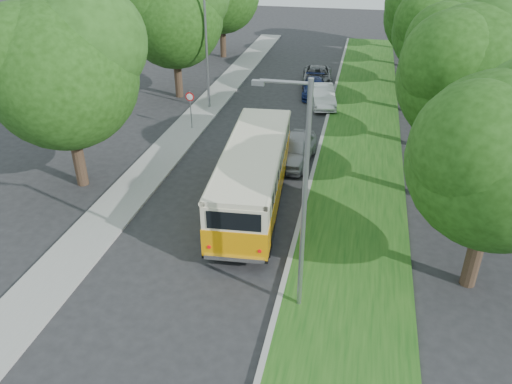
% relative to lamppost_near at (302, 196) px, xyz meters
% --- Properties ---
extents(ground, '(120.00, 120.00, 0.00)m').
position_rel_lamppost_near_xyz_m(ground, '(-4.21, 2.50, -4.37)').
color(ground, '#242426').
rests_on(ground, ground).
extents(curb, '(0.20, 70.00, 0.15)m').
position_rel_lamppost_near_xyz_m(curb, '(-0.61, 7.50, -4.29)').
color(curb, gray).
rests_on(curb, ground).
extents(grass_verge, '(4.50, 70.00, 0.13)m').
position_rel_lamppost_near_xyz_m(grass_verge, '(1.74, 7.50, -4.30)').
color(grass_verge, '#174612').
rests_on(grass_verge, ground).
extents(sidewalk, '(2.20, 70.00, 0.12)m').
position_rel_lamppost_near_xyz_m(sidewalk, '(-9.01, 7.50, -4.31)').
color(sidewalk, gray).
rests_on(sidewalk, ground).
extents(treeline, '(24.27, 41.91, 9.46)m').
position_rel_lamppost_near_xyz_m(treeline, '(-1.06, 20.49, 1.56)').
color(treeline, '#332319').
rests_on(treeline, ground).
extents(lamppost_near, '(1.71, 0.16, 8.00)m').
position_rel_lamppost_near_xyz_m(lamppost_near, '(0.00, 0.00, 0.00)').
color(lamppost_near, gray).
rests_on(lamppost_near, ground).
extents(lamppost_far, '(1.71, 0.16, 7.50)m').
position_rel_lamppost_near_xyz_m(lamppost_far, '(-8.91, 18.50, -0.25)').
color(lamppost_far, gray).
rests_on(lamppost_far, ground).
extents(warning_sign, '(0.56, 0.10, 2.50)m').
position_rel_lamppost_near_xyz_m(warning_sign, '(-8.71, 14.48, -2.66)').
color(warning_sign, gray).
rests_on(warning_sign, ground).
extents(vintage_bus, '(3.37, 10.24, 2.99)m').
position_rel_lamppost_near_xyz_m(vintage_bus, '(-2.92, 6.30, -2.87)').
color(vintage_bus, orange).
rests_on(vintage_bus, ground).
extents(car_silver, '(2.20, 4.55, 1.50)m').
position_rel_lamppost_near_xyz_m(car_silver, '(-1.75, 11.29, -3.62)').
color(car_silver, '#9E9EA3').
rests_on(car_silver, ground).
extents(car_white, '(2.33, 4.48, 1.40)m').
position_rel_lamppost_near_xyz_m(car_white, '(-1.21, 20.78, -3.67)').
color(car_white, silver).
rests_on(car_white, ground).
extents(car_blue, '(2.06, 4.32, 1.22)m').
position_rel_lamppost_near_xyz_m(car_blue, '(-2.03, 22.83, -3.76)').
color(car_blue, '#121E4F').
rests_on(car_blue, ground).
extents(car_grey, '(2.75, 5.07, 1.35)m').
position_rel_lamppost_near_xyz_m(car_grey, '(-2.10, 25.57, -3.69)').
color(car_grey, '#505357').
rests_on(car_grey, ground).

